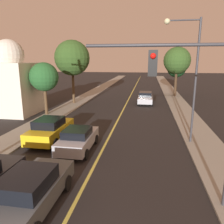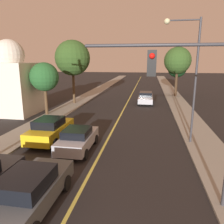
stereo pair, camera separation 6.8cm
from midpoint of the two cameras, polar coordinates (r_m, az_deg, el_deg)
The scene contains 14 objects.
road_surface at distance 39.45m, azimuth 5.32°, elevation 5.27°, with size 10.69×80.00×0.01m.
sidewalk_left at distance 40.43m, azimuth -4.09°, elevation 5.57°, with size 2.50×80.00×0.12m.
sidewalk_right at distance 39.54m, azimuth 14.93°, elevation 4.98°, with size 2.50×80.00×0.12m.
car_near_lane_front at distance 9.16m, azimuth -20.87°, elevation -18.76°, with size 1.95×4.57×1.57m.
car_near_lane_second at distance 13.88m, azimuth -9.02°, elevation -6.98°, with size 1.86×3.92×1.45m.
car_outer_lane_second at distance 15.70m, azimuth -15.92°, elevation -4.44°, with size 1.97×4.36×1.69m.
car_far_oncoming at distance 28.97m, azimuth 8.61°, elevation 3.72°, with size 1.92×4.74×1.47m.
traffic_signal_mast at distance 8.23m, azimuth 21.65°, elevation 4.10°, with size 5.40×0.42×6.18m.
streetlamp_right at distance 14.94m, azimuth 19.28°, elevation 11.28°, with size 2.23×0.36×7.95m.
tree_left_near at distance 28.37m, azimuth -10.44°, elevation 13.69°, with size 4.35×4.35×7.86m.
tree_left_far at distance 22.94m, azimuth -17.41°, elevation 8.68°, with size 2.85×2.85×5.23m.
tree_right_near at distance 36.10m, azimuth 16.47°, elevation 10.87°, with size 2.91×2.91×5.68m.
tree_right_far at distance 34.94m, azimuth 16.57°, elevation 12.73°, with size 4.00×4.00×7.37m.
domed_building_left at distance 25.31m, azimuth -24.78°, elevation 6.90°, with size 5.09×5.09×7.61m.
Camera 1 is at (2.69, -2.97, 5.54)m, focal length 35.00 mm.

